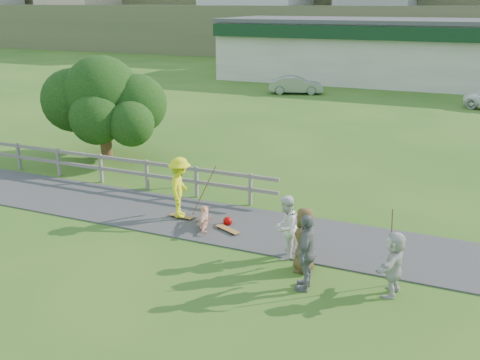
{
  "coord_description": "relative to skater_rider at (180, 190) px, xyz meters",
  "views": [
    {
      "loc": [
        8.21,
        -12.13,
        6.44
      ],
      "look_at": [
        2.18,
        2.0,
        1.3
      ],
      "focal_mm": 40.0,
      "sensor_mm": 36.0,
      "label": 1
    }
  ],
  "objects": [
    {
      "name": "ground",
      "position": [
        -0.48,
        -1.33,
        -0.94
      ],
      "size": [
        260.0,
        260.0,
        0.0
      ],
      "primitive_type": "plane",
      "color": "#2A5D1A",
      "rests_on": "ground"
    },
    {
      "name": "path",
      "position": [
        -0.48,
        0.17,
        -0.92
      ],
      "size": [
        34.0,
        3.0,
        0.04
      ],
      "primitive_type": "cube",
      "color": "#38383B",
      "rests_on": "ground"
    },
    {
      "name": "fence",
      "position": [
        -5.09,
        1.97,
        -0.22
      ],
      "size": [
        15.05,
        0.1,
        1.1
      ],
      "color": "slate",
      "rests_on": "ground"
    },
    {
      "name": "strip_mall",
      "position": [
        3.52,
        33.61,
        1.63
      ],
      "size": [
        32.5,
        10.75,
        5.1
      ],
      "color": "beige",
      "rests_on": "ground"
    },
    {
      "name": "skater_rider",
      "position": [
        0.0,
        0.0,
        0.0
      ],
      "size": [
        1.04,
        1.38,
        1.89
      ],
      "primitive_type": "imported",
      "rotation": [
        0.0,
        0.0,
        1.89
      ],
      "color": "#F3F617",
      "rests_on": "ground"
    },
    {
      "name": "skater_fallen",
      "position": [
        0.94,
        -0.24,
        -0.66
      ],
      "size": [
        1.56,
        0.96,
        0.56
      ],
      "primitive_type": "imported",
      "rotation": [
        0.0,
        0.0,
        0.41
      ],
      "color": "tan",
      "rests_on": "ground"
    },
    {
      "name": "spectator_a",
      "position": [
        3.81,
        -1.24,
        -0.08
      ],
      "size": [
        0.71,
        0.88,
        1.73
      ],
      "primitive_type": "imported",
      "rotation": [
        0.0,
        0.0,
        4.65
      ],
      "color": "white",
      "rests_on": "ground"
    },
    {
      "name": "spectator_b",
      "position": [
        4.76,
        -2.57,
        -0.01
      ],
      "size": [
        0.52,
        1.12,
        1.87
      ],
      "primitive_type": "imported",
      "rotation": [
        0.0,
        0.0,
        4.77
      ],
      "color": "slate",
      "rests_on": "ground"
    },
    {
      "name": "spectator_c",
      "position": [
        4.47,
        -1.73,
        -0.11
      ],
      "size": [
        0.62,
        0.87,
        1.67
      ],
      "primitive_type": "imported",
      "rotation": [
        0.0,
        0.0,
        4.83
      ],
      "color": "brown",
      "rests_on": "ground"
    },
    {
      "name": "spectator_d",
      "position": [
        6.67,
        -2.04,
        -0.17
      ],
      "size": [
        0.65,
        1.49,
        1.56
      ],
      "primitive_type": "imported",
      "rotation": [
        0.0,
        0.0,
        4.58
      ],
      "color": "silver",
      "rests_on": "ground"
    },
    {
      "name": "car_silver",
      "position": [
        -3.93,
        24.29,
        -0.3
      ],
      "size": [
        4.12,
        2.54,
        1.28
      ],
      "primitive_type": "imported",
      "rotation": [
        0.0,
        0.0,
        1.9
      ],
      "color": "#919498",
      "rests_on": "ground"
    },
    {
      "name": "tree",
      "position": [
        -6.35,
        4.81,
        0.89
      ],
      "size": [
        5.14,
        5.14,
        3.66
      ],
      "primitive_type": null,
      "color": "black",
      "rests_on": "ground"
    },
    {
      "name": "bbq",
      "position": [
        -1.49,
        2.66,
        -0.51
      ],
      "size": [
        0.46,
        0.38,
        0.87
      ],
      "primitive_type": null,
      "rotation": [
        0.0,
        0.0,
        -0.22
      ],
      "color": "black",
      "rests_on": "ground"
    },
    {
      "name": "longboard_rider",
      "position": [
        0.0,
        0.0,
        -0.9
      ],
      "size": [
        0.81,
        0.24,
        0.09
      ],
      "primitive_type": null,
      "rotation": [
        0.0,
        0.0,
        -0.06
      ],
      "color": "olive",
      "rests_on": "ground"
    },
    {
      "name": "longboard_fallen",
      "position": [
        1.74,
        -0.34,
        -0.9
      ],
      "size": [
        0.89,
        0.56,
        0.1
      ],
      "primitive_type": null,
      "rotation": [
        0.0,
        0.0,
        -0.42
      ],
      "color": "olive",
      "rests_on": "ground"
    },
    {
      "name": "helmet",
      "position": [
        1.54,
        0.11,
        -0.8
      ],
      "size": [
        0.28,
        0.28,
        0.28
      ],
      "primitive_type": "sphere",
      "color": "#A60604",
      "rests_on": "ground"
    },
    {
      "name": "pole_rider",
      "position": [
        0.6,
        0.4,
        0.03
      ],
      "size": [
        0.03,
        0.03,
        1.95
      ],
      "primitive_type": "cylinder",
      "color": "brown",
      "rests_on": "ground"
    },
    {
      "name": "pole_spec_left",
      "position": [
        4.45,
        -1.9,
        -0.09
      ],
      "size": [
        0.03,
        0.03,
        1.71
      ],
      "primitive_type": "cylinder",
      "color": "brown",
      "rests_on": "ground"
    },
    {
      "name": "pole_spec_right",
      "position": [
        6.54,
        -1.65,
        0.03
      ],
      "size": [
        0.03,
        0.03,
        1.95
      ],
      "primitive_type": "cylinder",
      "color": "brown",
      "rests_on": "ground"
    }
  ]
}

